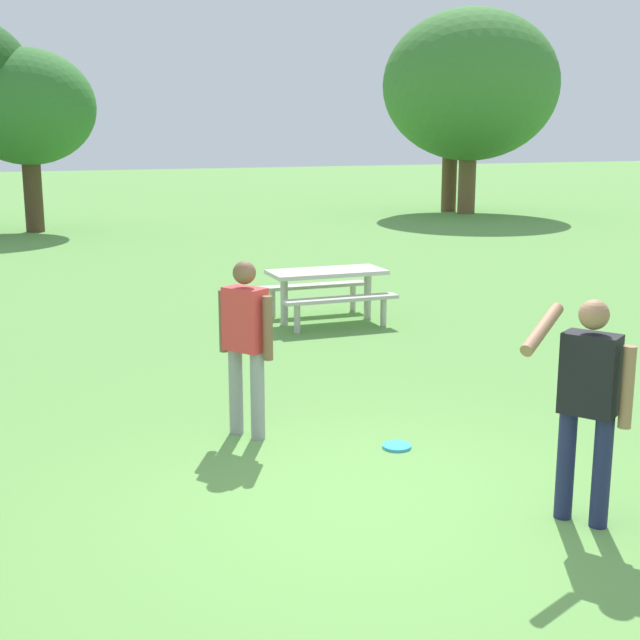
{
  "coord_description": "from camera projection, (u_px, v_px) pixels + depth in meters",
  "views": [
    {
      "loc": [
        -2.82,
        -5.41,
        2.77
      ],
      "look_at": [
        0.45,
        1.99,
        1.0
      ],
      "focal_mm": 48.48,
      "sensor_mm": 36.0,
      "label": 1
    }
  ],
  "objects": [
    {
      "name": "person_catcher",
      "position": [
        588.0,
        395.0,
        6.05
      ],
      "size": [
        0.83,
        0.54,
        1.64
      ],
      "color": "#1E234C",
      "rests_on": "ground"
    },
    {
      "name": "tree_slender_mid",
      "position": [
        470.0,
        86.0,
        28.94
      ],
      "size": [
        5.88,
        5.88,
        6.79
      ],
      "color": "brown",
      "rests_on": "ground"
    },
    {
      "name": "person_thrower",
      "position": [
        246.0,
        337.0,
        7.83
      ],
      "size": [
        0.38,
        0.54,
        1.64
      ],
      "color": "gray",
      "rests_on": "ground"
    },
    {
      "name": "ground_plane",
      "position": [
        372.0,
        505.0,
        6.53
      ],
      "size": [
        120.0,
        120.0,
        0.0
      ],
      "primitive_type": "plane",
      "color": "#609947"
    },
    {
      "name": "picnic_table_near",
      "position": [
        327.0,
        284.0,
        12.76
      ],
      "size": [
        1.78,
        1.52,
        0.77
      ],
      "color": "beige",
      "rests_on": "ground"
    },
    {
      "name": "tree_far_right",
      "position": [
        452.0,
        97.0,
        29.88
      ],
      "size": [
        4.17,
        4.17,
        5.74
      ],
      "color": "brown",
      "rests_on": "ground"
    },
    {
      "name": "frisbee",
      "position": [
        397.0,
        446.0,
        7.72
      ],
      "size": [
        0.26,
        0.26,
        0.03
      ],
      "primitive_type": "cylinder",
      "color": "#2D9EDB",
      "rests_on": "ground"
    },
    {
      "name": "tree_broad_center",
      "position": [
        27.0,
        108.0,
        23.67
      ],
      "size": [
        3.72,
        3.72,
        5.02
      ],
      "color": "#4C3823",
      "rests_on": "ground"
    }
  ]
}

